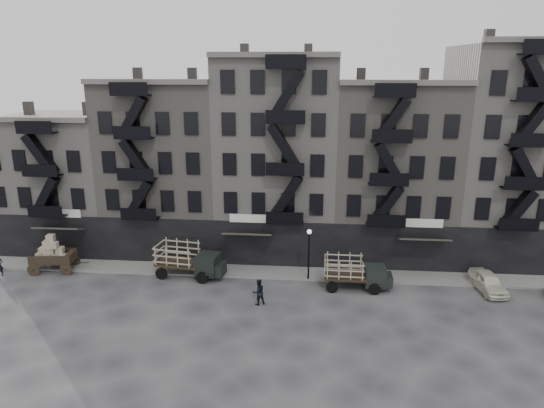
# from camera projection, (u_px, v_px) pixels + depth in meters

# --- Properties ---
(ground) EXTENTS (140.00, 140.00, 0.00)m
(ground) POSITION_uv_depth(u_px,v_px,m) (267.00, 294.00, 36.22)
(ground) COLOR #38383A
(ground) RESTS_ON ground
(sidewalk) EXTENTS (55.00, 2.50, 0.15)m
(sidewalk) POSITION_uv_depth(u_px,v_px,m) (272.00, 272.00, 39.78)
(sidewalk) COLOR slate
(sidewalk) RESTS_ON ground
(building_west) EXTENTS (10.00, 11.35, 13.20)m
(building_west) POSITION_uv_depth(u_px,v_px,m) (66.00, 180.00, 45.61)
(building_west) COLOR gray
(building_west) RESTS_ON ground
(building_midwest) EXTENTS (10.00, 11.35, 16.20)m
(building_midwest) POSITION_uv_depth(u_px,v_px,m) (169.00, 166.00, 44.35)
(building_midwest) COLOR slate
(building_midwest) RESTS_ON ground
(building_center) EXTENTS (10.00, 11.35, 18.20)m
(building_center) POSITION_uv_depth(u_px,v_px,m) (278.00, 157.00, 43.22)
(building_center) COLOR gray
(building_center) RESTS_ON ground
(building_mideast) EXTENTS (10.00, 11.35, 16.20)m
(building_mideast) POSITION_uv_depth(u_px,v_px,m) (391.00, 170.00, 42.66)
(building_mideast) COLOR slate
(building_mideast) RESTS_ON ground
(building_east) EXTENTS (10.00, 11.35, 19.20)m
(building_east) POSITION_uv_depth(u_px,v_px,m) (511.00, 155.00, 41.39)
(building_east) COLOR gray
(building_east) RESTS_ON ground
(lamp_post) EXTENTS (0.36, 0.36, 4.28)m
(lamp_post) POSITION_uv_depth(u_px,v_px,m) (309.00, 248.00, 37.67)
(lamp_post) COLOR black
(lamp_post) RESTS_ON ground
(horse) EXTENTS (1.93, 1.40, 1.49)m
(horse) POSITION_uv_depth(u_px,v_px,m) (43.00, 263.00, 39.95)
(horse) COLOR beige
(horse) RESTS_ON ground
(wagon) EXTENTS (3.82, 2.36, 3.05)m
(wagon) POSITION_uv_depth(u_px,v_px,m) (51.00, 251.00, 39.75)
(wagon) COLOR black
(wagon) RESTS_ON ground
(stake_truck_west) EXTENTS (5.73, 2.90, 2.77)m
(stake_truck_west) POSITION_uv_depth(u_px,v_px,m) (188.00, 258.00, 38.80)
(stake_truck_west) COLOR black
(stake_truck_west) RESTS_ON ground
(stake_truck_east) EXTENTS (5.10, 2.18, 2.54)m
(stake_truck_east) POSITION_uv_depth(u_px,v_px,m) (356.00, 271.00, 36.73)
(stake_truck_east) COLOR black
(stake_truck_east) RESTS_ON ground
(car_east) EXTENTS (2.22, 4.35, 1.42)m
(car_east) POSITION_uv_depth(u_px,v_px,m) (488.00, 282.00, 36.56)
(car_east) COLOR beige
(car_east) RESTS_ON ground
(pedestrian_mid) EXTENTS (1.16, 1.07, 1.92)m
(pedestrian_mid) POSITION_uv_depth(u_px,v_px,m) (259.00, 292.00, 34.40)
(pedestrian_mid) COLOR black
(pedestrian_mid) RESTS_ON ground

